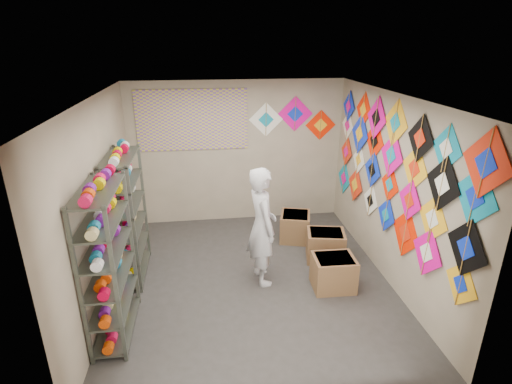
{
  "coord_description": "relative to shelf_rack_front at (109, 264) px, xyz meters",
  "views": [
    {
      "loc": [
        -0.63,
        -5.05,
        3.39
      ],
      "look_at": [
        0.1,
        0.3,
        1.3
      ],
      "focal_mm": 28.0,
      "sensor_mm": 36.0,
      "label": 1
    }
  ],
  "objects": [
    {
      "name": "ground",
      "position": [
        1.78,
        0.85,
        -0.95
      ],
      "size": [
        4.5,
        4.5,
        0.0
      ],
      "primitive_type": "plane",
      "color": "#322F2C"
    },
    {
      "name": "room_walls",
      "position": [
        1.78,
        0.85,
        0.69
      ],
      "size": [
        4.5,
        4.5,
        4.5
      ],
      "color": "tan",
      "rests_on": "ground"
    },
    {
      "name": "shelf_rack_front",
      "position": [
        0.0,
        0.0,
        0.0
      ],
      "size": [
        0.4,
        1.1,
        1.9
      ],
      "primitive_type": "cube",
      "color": "#4C5147",
      "rests_on": "ground"
    },
    {
      "name": "shelf_rack_back",
      "position": [
        0.0,
        1.3,
        0.0
      ],
      "size": [
        0.4,
        1.1,
        1.9
      ],
      "primitive_type": "cube",
      "color": "#4C5147",
      "rests_on": "ground"
    },
    {
      "name": "string_spools",
      "position": [
        -0.0,
        0.65,
        0.1
      ],
      "size": [
        0.12,
        2.36,
        0.12
      ],
      "color": "#EB0F48",
      "rests_on": "ground"
    },
    {
      "name": "kite_wall_display",
      "position": [
        3.76,
        0.77,
        0.72
      ],
      "size": [
        0.06,
        4.29,
        2.06
      ],
      "color": "yellow",
      "rests_on": "room_walls"
    },
    {
      "name": "back_wall_kites",
      "position": [
        2.83,
        3.09,
        1.02
      ],
      "size": [
        1.66,
        0.02,
        0.85
      ],
      "color": "white",
      "rests_on": "room_walls"
    },
    {
      "name": "poster",
      "position": [
        0.98,
        3.08,
        1.05
      ],
      "size": [
        2.0,
        0.01,
        1.1
      ],
      "primitive_type": "cube",
      "color": "#754CA4",
      "rests_on": "room_walls"
    },
    {
      "name": "shopkeeper",
      "position": [
        1.93,
        0.87,
        -0.07
      ],
      "size": [
        0.79,
        0.64,
        1.76
      ],
      "primitive_type": "imported",
      "rotation": [
        0.0,
        0.0,
        1.75
      ],
      "color": "#BDBCBA",
      "rests_on": "ground"
    },
    {
      "name": "carton_a",
      "position": [
        2.92,
        0.53,
        -0.71
      ],
      "size": [
        0.6,
        0.51,
        0.49
      ],
      "primitive_type": "cube",
      "rotation": [
        0.0,
        0.0,
        -0.03
      ],
      "color": "brown",
      "rests_on": "ground"
    },
    {
      "name": "carton_b",
      "position": [
        3.04,
        1.32,
        -0.71
      ],
      "size": [
        0.68,
        0.59,
        0.48
      ],
      "primitive_type": "cube",
      "rotation": [
        0.0,
        0.0,
        -0.2
      ],
      "color": "brown",
      "rests_on": "ground"
    },
    {
      "name": "carton_c",
      "position": [
        2.71,
        2.07,
        -0.71
      ],
      "size": [
        0.63,
        0.67,
        0.49
      ],
      "primitive_type": "cube",
      "rotation": [
        0.0,
        0.0,
        -0.27
      ],
      "color": "brown",
      "rests_on": "ground"
    }
  ]
}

